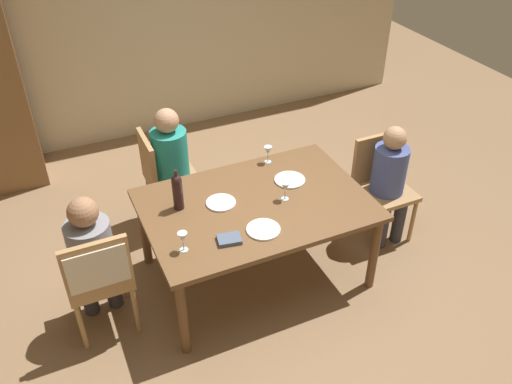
{
  "coord_description": "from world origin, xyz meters",
  "views": [
    {
      "loc": [
        -1.33,
        -2.93,
        3.13
      ],
      "look_at": [
        0.0,
        0.0,
        0.83
      ],
      "focal_mm": 37.37,
      "sensor_mm": 36.0,
      "label": 1
    }
  ],
  "objects_px": {
    "chair_left_end": "(98,274)",
    "person_man_guest": "(92,253)",
    "chair_far_left": "(163,174)",
    "dinner_plate_guest_left": "(221,203)",
    "wine_glass_centre": "(285,188)",
    "wine_bottle_tall_green": "(178,191)",
    "wine_glass_near_right": "(183,238)",
    "person_woman_host": "(390,177)",
    "person_man_bearded": "(174,159)",
    "dinner_plate_guest_right": "(263,229)",
    "dining_table": "(256,211)",
    "wine_glass_near_left": "(268,151)",
    "dinner_plate_host": "(290,180)",
    "chair_right_end": "(381,180)"
  },
  "relations": [
    {
      "from": "chair_left_end",
      "to": "person_man_guest",
      "type": "xyz_separation_m",
      "value": [
        0.0,
        0.15,
        0.06
      ]
    },
    {
      "from": "chair_far_left",
      "to": "dinner_plate_guest_left",
      "type": "bearing_deg",
      "value": 14.68
    },
    {
      "from": "chair_far_left",
      "to": "dinner_plate_guest_left",
      "type": "relative_size",
      "value": 4.08
    },
    {
      "from": "chair_far_left",
      "to": "wine_glass_centre",
      "type": "xyz_separation_m",
      "value": [
        0.69,
        -1.0,
        0.3
      ]
    },
    {
      "from": "wine_bottle_tall_green",
      "to": "wine_glass_centre",
      "type": "xyz_separation_m",
      "value": [
        0.77,
        -0.23,
        -0.05
      ]
    },
    {
      "from": "wine_glass_centre",
      "to": "wine_bottle_tall_green",
      "type": "bearing_deg",
      "value": 163.48
    },
    {
      "from": "chair_left_end",
      "to": "wine_glass_near_right",
      "type": "distance_m",
      "value": 0.63
    },
    {
      "from": "person_woman_host",
      "to": "wine_bottle_tall_green",
      "type": "bearing_deg",
      "value": -6.64
    },
    {
      "from": "chair_far_left",
      "to": "person_man_bearded",
      "type": "relative_size",
      "value": 0.8
    },
    {
      "from": "wine_glass_near_right",
      "to": "dinner_plate_guest_right",
      "type": "height_order",
      "value": "wine_glass_near_right"
    },
    {
      "from": "person_man_guest",
      "to": "wine_bottle_tall_green",
      "type": "distance_m",
      "value": 0.73
    },
    {
      "from": "dining_table",
      "to": "wine_glass_near_left",
      "type": "relative_size",
      "value": 11.35
    },
    {
      "from": "chair_left_end",
      "to": "person_man_bearded",
      "type": "height_order",
      "value": "person_man_bearded"
    },
    {
      "from": "wine_glass_near_left",
      "to": "dinner_plate_guest_right",
      "type": "height_order",
      "value": "wine_glass_near_left"
    },
    {
      "from": "dining_table",
      "to": "wine_glass_near_right",
      "type": "bearing_deg",
      "value": -156.87
    },
    {
      "from": "wine_bottle_tall_green",
      "to": "person_man_bearded",
      "type": "bearing_deg",
      "value": 76.15
    },
    {
      "from": "dinner_plate_guest_right",
      "to": "wine_bottle_tall_green",
      "type": "bearing_deg",
      "value": 132.73
    },
    {
      "from": "wine_glass_near_left",
      "to": "wine_glass_near_right",
      "type": "height_order",
      "value": "same"
    },
    {
      "from": "person_man_bearded",
      "to": "wine_bottle_tall_green",
      "type": "distance_m",
      "value": 0.83
    },
    {
      "from": "dinner_plate_guest_left",
      "to": "chair_far_left",
      "type": "bearing_deg",
      "value": 104.68
    },
    {
      "from": "wine_glass_centre",
      "to": "chair_left_end",
      "type": "bearing_deg",
      "value": -176.94
    },
    {
      "from": "wine_bottle_tall_green",
      "to": "dinner_plate_guest_left",
      "type": "relative_size",
      "value": 1.47
    },
    {
      "from": "wine_glass_centre",
      "to": "dinner_plate_guest_left",
      "type": "bearing_deg",
      "value": 162.24
    },
    {
      "from": "wine_glass_centre",
      "to": "person_man_bearded",
      "type": "bearing_deg",
      "value": 119.84
    },
    {
      "from": "dining_table",
      "to": "dinner_plate_host",
      "type": "xyz_separation_m",
      "value": [
        0.37,
        0.16,
        0.08
      ]
    },
    {
      "from": "dinner_plate_guest_right",
      "to": "wine_glass_near_right",
      "type": "bearing_deg",
      "value": 176.69
    },
    {
      "from": "person_woman_host",
      "to": "wine_glass_near_right",
      "type": "height_order",
      "value": "person_woman_host"
    },
    {
      "from": "person_man_bearded",
      "to": "wine_glass_centre",
      "type": "relative_size",
      "value": 7.71
    },
    {
      "from": "person_man_bearded",
      "to": "dinner_plate_host",
      "type": "relative_size",
      "value": 4.64
    },
    {
      "from": "chair_right_end",
      "to": "dinner_plate_guest_right",
      "type": "xyz_separation_m",
      "value": [
        -1.31,
        -0.4,
        0.2
      ]
    },
    {
      "from": "dinner_plate_host",
      "to": "dinner_plate_guest_right",
      "type": "distance_m",
      "value": 0.66
    },
    {
      "from": "person_woman_host",
      "to": "chair_far_left",
      "type": "bearing_deg",
      "value": -30.1
    },
    {
      "from": "chair_far_left",
      "to": "wine_glass_centre",
      "type": "distance_m",
      "value": 1.25
    },
    {
      "from": "chair_left_end",
      "to": "dinner_plate_guest_right",
      "type": "relative_size",
      "value": 3.8
    },
    {
      "from": "dinner_plate_guest_left",
      "to": "person_man_bearded",
      "type": "bearing_deg",
      "value": 97.38
    },
    {
      "from": "wine_bottle_tall_green",
      "to": "dinner_plate_host",
      "type": "bearing_deg",
      "value": -1.39
    },
    {
      "from": "chair_left_end",
      "to": "wine_glass_centre",
      "type": "bearing_deg",
      "value": 3.06
    },
    {
      "from": "dining_table",
      "to": "person_man_guest",
      "type": "relative_size",
      "value": 1.49
    },
    {
      "from": "wine_glass_centre",
      "to": "dinner_plate_guest_right",
      "type": "bearing_deg",
      "value": -138.8
    },
    {
      "from": "chair_right_end",
      "to": "wine_glass_centre",
      "type": "height_order",
      "value": "chair_right_end"
    },
    {
      "from": "wine_glass_near_left",
      "to": "wine_glass_near_right",
      "type": "xyz_separation_m",
      "value": [
        -0.99,
        -0.77,
        0.0
      ]
    },
    {
      "from": "chair_right_end",
      "to": "chair_left_end",
      "type": "height_order",
      "value": "same"
    },
    {
      "from": "dinner_plate_guest_left",
      "to": "person_man_guest",
      "type": "bearing_deg",
      "value": -175.55
    },
    {
      "from": "wine_glass_near_left",
      "to": "wine_glass_centre",
      "type": "height_order",
      "value": "same"
    },
    {
      "from": "chair_far_left",
      "to": "person_man_guest",
      "type": "distance_m",
      "value": 1.21
    },
    {
      "from": "dining_table",
      "to": "person_woman_host",
      "type": "distance_m",
      "value": 1.23
    },
    {
      "from": "wine_bottle_tall_green",
      "to": "dinner_plate_host",
      "type": "relative_size",
      "value": 1.34
    },
    {
      "from": "dinner_plate_guest_left",
      "to": "dining_table",
      "type": "bearing_deg",
      "value": -22.73
    },
    {
      "from": "person_man_guest",
      "to": "wine_glass_near_left",
      "type": "bearing_deg",
      "value": 16.38
    },
    {
      "from": "dinner_plate_host",
      "to": "dinner_plate_guest_left",
      "type": "xyz_separation_m",
      "value": [
        -0.61,
        -0.06,
        0.0
      ]
    }
  ]
}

